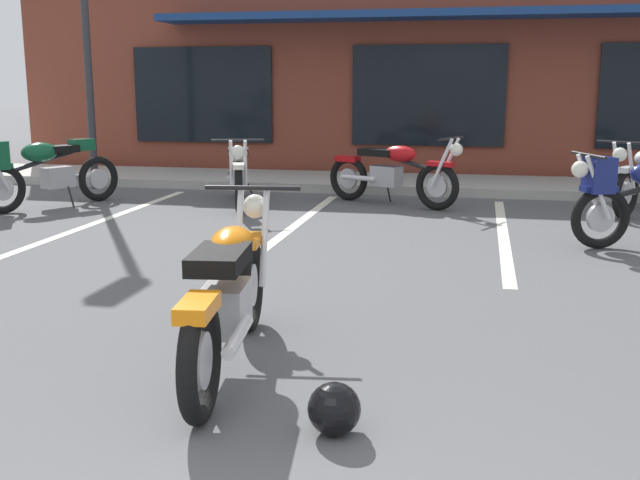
{
  "coord_description": "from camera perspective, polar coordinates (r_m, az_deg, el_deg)",
  "views": [
    {
      "loc": [
        0.91,
        -1.33,
        1.67
      ],
      "look_at": [
        -0.2,
        3.94,
        0.55
      ],
      "focal_mm": 42.7,
      "sensor_mm": 36.0,
      "label": 1
    }
  ],
  "objects": [
    {
      "name": "motorcycle_orange_scrambler",
      "position": [
        10.55,
        5.47,
        5.1
      ],
      "size": [
        1.96,
        1.19,
        0.98
      ],
      "color": "black",
      "rests_on": "ground_plane"
    },
    {
      "name": "painted_stall_lines",
      "position": [
        8.84,
        5.73,
        0.79
      ],
      "size": [
        7.35,
        4.8,
        0.01
      ],
      "color": "silver",
      "rests_on": "ground_plane"
    },
    {
      "name": "motorcycle_foreground_classic",
      "position": [
        4.5,
        -6.8,
        -3.92
      ],
      "size": [
        0.71,
        2.11,
        0.98
      ],
      "color": "black",
      "rests_on": "ground_plane"
    },
    {
      "name": "ground_plane",
      "position": [
        5.23,
        1.2,
        -6.88
      ],
      "size": [
        80.0,
        80.0,
        0.0
      ],
      "primitive_type": "plane",
      "color": "#515154"
    },
    {
      "name": "helmet_on_pavement",
      "position": [
        3.75,
        1.08,
        -12.53
      ],
      "size": [
        0.26,
        0.26,
        0.26
      ],
      "color": "black",
      "rests_on": "ground_plane"
    },
    {
      "name": "motorcycle_silver_naked",
      "position": [
        10.58,
        -6.13,
        5.1
      ],
      "size": [
        0.99,
        2.04,
        0.98
      ],
      "color": "black",
      "rests_on": "ground_plane"
    },
    {
      "name": "motorcycle_blue_standard",
      "position": [
        10.9,
        -19.98,
        5.01
      ],
      "size": [
        1.26,
        1.92,
        0.98
      ],
      "color": "black",
      "rests_on": "ground_plane"
    },
    {
      "name": "brick_storefront_building",
      "position": [
        16.32,
        8.87,
        11.96
      ],
      "size": [
        15.24,
        6.85,
        3.55
      ],
      "color": "brown",
      "rests_on": "ground_plane"
    },
    {
      "name": "sidewalk_kerb",
      "position": [
        12.37,
        7.56,
        4.19
      ],
      "size": [
        22.0,
        1.8,
        0.14
      ],
      "primitive_type": "cube",
      "color": "#A8A59E",
      "rests_on": "ground_plane"
    }
  ]
}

